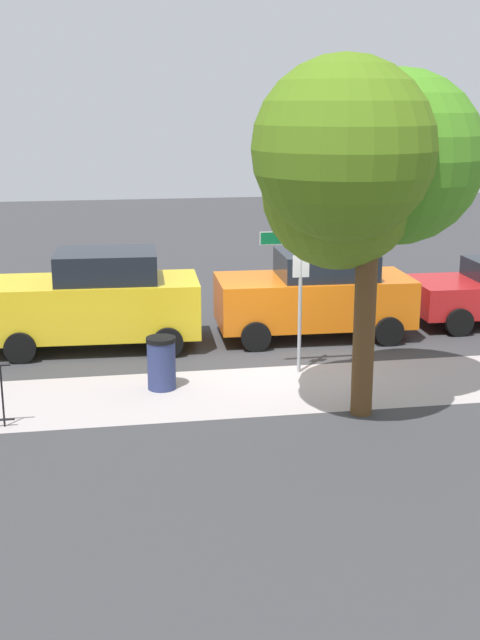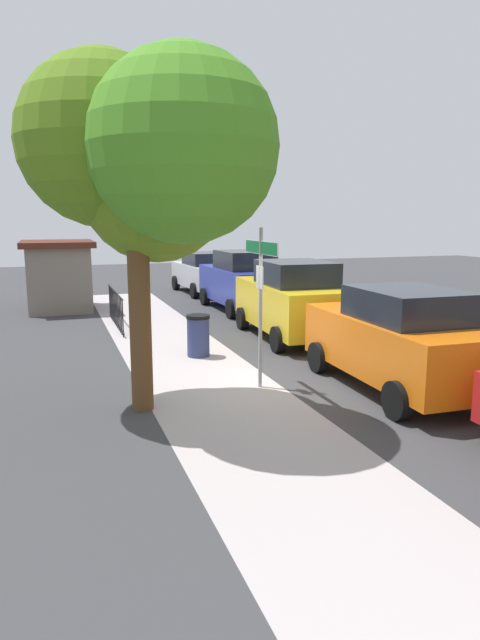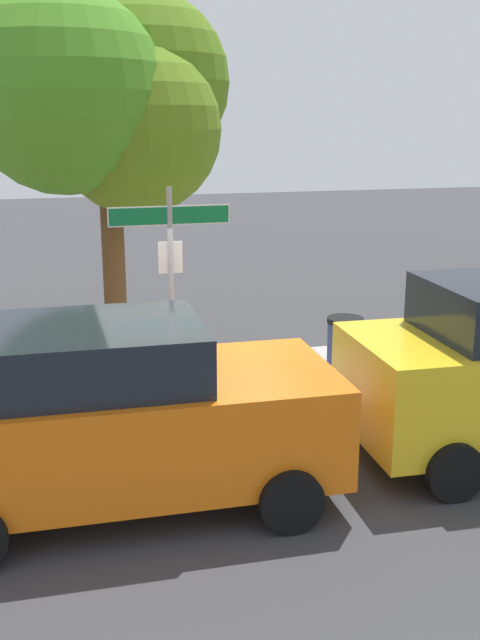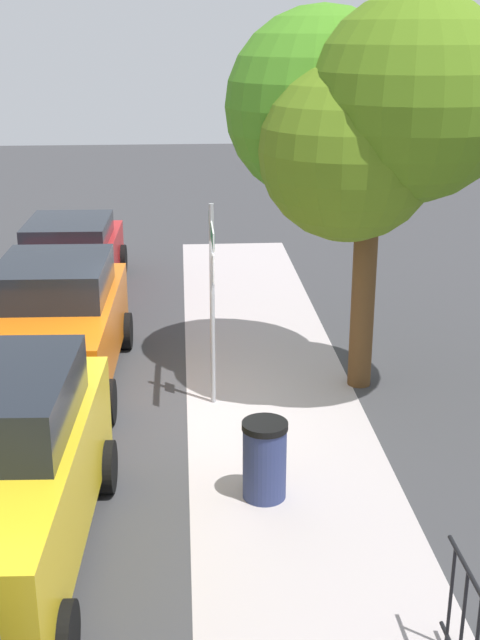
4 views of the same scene
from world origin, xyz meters
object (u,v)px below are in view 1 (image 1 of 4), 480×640
car_orange (316,294)px  street_sign (301,266)px  trash_bin (161,363)px  shade_tree (364,165)px  car_yellow (97,300)px

car_orange → street_sign: bearing=70.0°
car_orange → trash_bin: size_ratio=4.43×
shade_tree → car_yellow: 6.97m
shade_tree → street_sign: bearing=-77.7°
shade_tree → trash_bin: 5.11m
shade_tree → car_orange: size_ratio=1.34×
street_sign → car_orange: bearing=-111.7°
trash_bin → street_sign: bearing=-169.6°
car_orange → shade_tree: bearing=85.4°
car_yellow → trash_bin: car_yellow is taller
car_orange → trash_bin: car_orange is taller
street_sign → car_yellow: street_sign is taller
shade_tree → car_yellow: (4.30, -4.53, -3.11)m
shade_tree → trash_bin: shade_tree is taller
street_sign → trash_bin: size_ratio=3.08×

